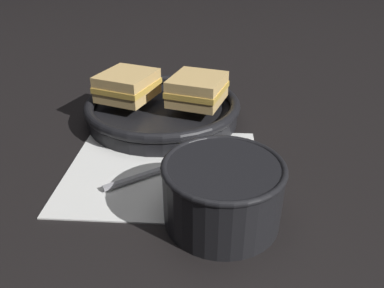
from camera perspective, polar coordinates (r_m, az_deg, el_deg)
ground_plane at (r=0.55m, az=-4.42°, el=-4.21°), size 4.00×4.00×0.00m
napkin at (r=0.55m, az=-4.57°, el=-3.72°), size 0.30×0.26×0.00m
soup_bowl at (r=0.44m, az=4.68°, el=-6.82°), size 0.14×0.14×0.08m
spoon at (r=0.55m, az=-2.82°, el=-3.28°), size 0.13×0.11×0.01m
skillet at (r=0.69m, az=-4.45°, el=5.22°), size 0.28×0.28×0.04m
sandwich_near_left at (r=0.69m, az=-9.80°, el=8.81°), size 0.11×0.12×0.05m
sandwich_near_right at (r=0.66m, az=0.83°, el=8.34°), size 0.11×0.11×0.05m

